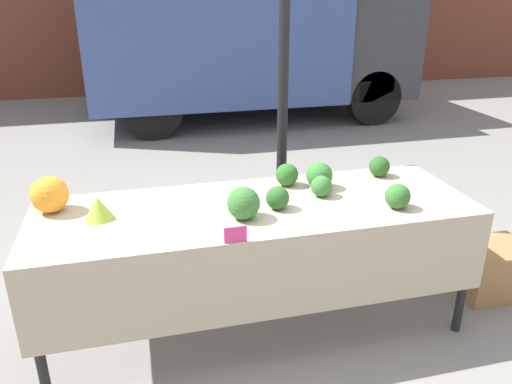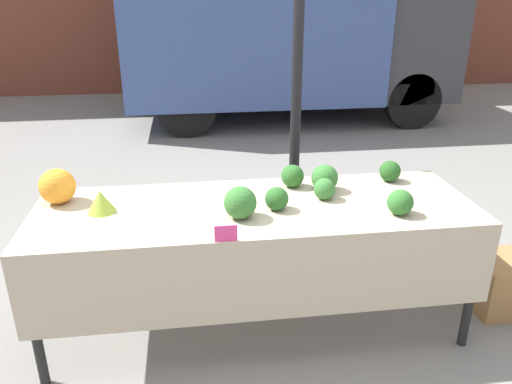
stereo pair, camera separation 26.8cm
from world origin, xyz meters
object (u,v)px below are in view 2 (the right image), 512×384
object	(u,v)px
parked_truck	(277,30)
orange_cauliflower	(57,186)
price_sign	(226,233)
produce_crate	(507,283)

from	to	relation	value
parked_truck	orange_cauliflower	distance (m)	5.36
price_sign	produce_crate	xyz separation A→B (m)	(1.78, 0.36, -0.66)
produce_crate	orange_cauliflower	bearing A→B (deg)	175.37
orange_cauliflower	price_sign	size ratio (longest dim) A/B	1.81
price_sign	produce_crate	distance (m)	1.93
parked_truck	orange_cauliflower	bearing A→B (deg)	-113.02
parked_truck	price_sign	world-z (taller)	parked_truck
parked_truck	produce_crate	world-z (taller)	parked_truck
parked_truck	orange_cauliflower	xyz separation A→B (m)	(-2.09, -4.92, -0.42)
orange_cauliflower	price_sign	world-z (taller)	orange_cauliflower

